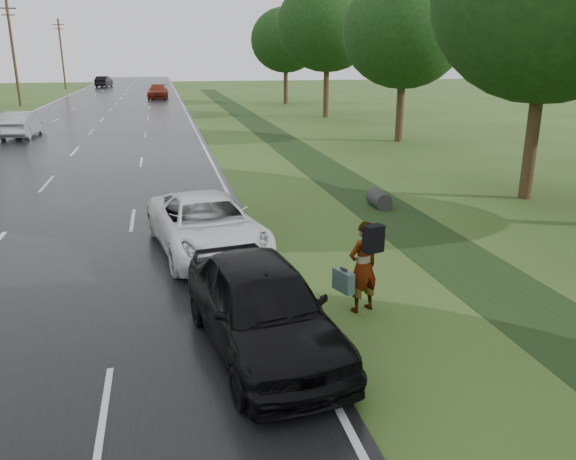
# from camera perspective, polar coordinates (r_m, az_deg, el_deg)

# --- Properties ---
(road) EXTENTS (14.00, 180.00, 0.04)m
(road) POSITION_cam_1_polar(r_m,az_deg,el_deg) (52.53, -17.85, 11.21)
(road) COLOR black
(road) RESTS_ON ground
(edge_stripe_east) EXTENTS (0.12, 180.00, 0.01)m
(edge_stripe_east) POSITION_cam_1_polar(r_m,az_deg,el_deg) (52.37, -10.34, 11.75)
(edge_stripe_east) COLOR silver
(edge_stripe_east) RESTS_ON road
(edge_stripe_west) EXTENTS (0.12, 180.00, 0.01)m
(edge_stripe_west) POSITION_cam_1_polar(r_m,az_deg,el_deg) (53.54, -25.17, 10.54)
(edge_stripe_west) COLOR silver
(edge_stripe_west) RESTS_ON road
(center_line) EXTENTS (0.12, 180.00, 0.01)m
(center_line) POSITION_cam_1_polar(r_m,az_deg,el_deg) (52.53, -17.85, 11.23)
(center_line) COLOR silver
(center_line) RESTS_ON road
(drainage_ditch) EXTENTS (2.20, 120.00, 0.56)m
(drainage_ditch) POSITION_cam_1_polar(r_m,az_deg,el_deg) (27.16, 2.45, 7.08)
(drainage_ditch) COLOR black
(drainage_ditch) RESTS_ON ground
(utility_pole_far) EXTENTS (1.60, 0.26, 10.00)m
(utility_pole_far) POSITION_cam_1_polar(r_m,az_deg,el_deg) (63.61, -26.14, 15.93)
(utility_pole_far) COLOR #352715
(utility_pole_far) RESTS_ON ground
(utility_pole_distant) EXTENTS (1.60, 0.26, 10.00)m
(utility_pole_distant) POSITION_cam_1_polar(r_m,az_deg,el_deg) (93.13, -22.00, 16.31)
(utility_pole_distant) COLOR #352715
(utility_pole_distant) RESTS_ON ground
(tree_east_c) EXTENTS (7.00, 7.00, 9.29)m
(tree_east_c) POSITION_cam_1_polar(r_m,az_deg,el_deg) (33.99, 11.75, 19.13)
(tree_east_c) COLOR #352715
(tree_east_c) RESTS_ON ground
(tree_east_d) EXTENTS (8.00, 8.00, 10.76)m
(tree_east_d) POSITION_cam_1_polar(r_m,az_deg,el_deg) (47.07, 4.02, 20.05)
(tree_east_d) COLOR #352715
(tree_east_d) RESTS_ON ground
(tree_east_f) EXTENTS (7.20, 7.20, 9.62)m
(tree_east_f) POSITION_cam_1_polar(r_m,az_deg,el_deg) (60.53, -0.24, 18.73)
(tree_east_f) COLOR #352715
(tree_east_f) RESTS_ON ground
(pedestrian) EXTENTS (0.96, 0.74, 1.84)m
(pedestrian) POSITION_cam_1_polar(r_m,az_deg,el_deg) (10.98, 7.58, -3.63)
(pedestrian) COLOR #A5998C
(pedestrian) RESTS_ON ground
(white_pickup) EXTENTS (3.15, 5.45, 1.43)m
(white_pickup) POSITION_cam_1_polar(r_m,az_deg,el_deg) (14.31, -8.28, 0.51)
(white_pickup) COLOR white
(white_pickup) RESTS_ON road
(dark_sedan) EXTENTS (2.54, 4.91, 1.60)m
(dark_sedan) POSITION_cam_1_polar(r_m,az_deg,el_deg) (9.47, -2.66, -7.72)
(dark_sedan) COLOR black
(dark_sedan) RESTS_ON road
(silver_sedan) EXTENTS (1.95, 4.82, 1.56)m
(silver_sedan) POSITION_cam_1_polar(r_m,az_deg,el_deg) (38.77, -25.45, 9.69)
(silver_sedan) COLOR #9A9CA2
(silver_sedan) RESTS_ON road
(far_car_red) EXTENTS (2.61, 5.57, 1.57)m
(far_car_red) POSITION_cam_1_polar(r_m,az_deg,el_deg) (69.75, -13.07, 13.55)
(far_car_red) COLOR maroon
(far_car_red) RESTS_ON road
(far_car_dark) EXTENTS (2.52, 5.32, 1.68)m
(far_car_dark) POSITION_cam_1_polar(r_m,az_deg,el_deg) (98.22, -18.20, 14.14)
(far_car_dark) COLOR black
(far_car_dark) RESTS_ON road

